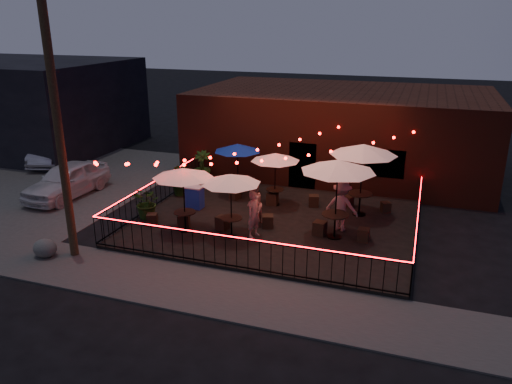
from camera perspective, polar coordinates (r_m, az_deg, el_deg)
ground at (r=16.94m, az=0.25°, el=-6.20°), size 110.00×110.00×0.00m
patio at (r=18.65m, az=2.23°, el=-3.50°), size 10.00×8.00×0.15m
sidewalk at (r=14.25m, az=-4.04°, el=-11.40°), size 18.00×2.50×0.05m
parking_lot at (r=26.09m, az=-22.48°, el=1.55°), size 11.00×12.00×0.02m
brick_building at (r=25.35m, az=9.77°, el=6.92°), size 14.00×8.00×4.00m
background_building at (r=33.16m, az=-25.36°, el=9.12°), size 12.00×9.00×5.00m
utility_pole at (r=16.08m, az=-21.58°, el=6.13°), size 0.26×0.26×8.00m
fence_front at (r=14.96m, az=-2.23°, el=-7.01°), size 10.00×0.04×1.04m
fence_left at (r=20.35m, az=-11.35°, el=-0.13°), size 0.04×8.00×1.04m
fence_right at (r=17.77m, az=17.90°, el=-3.60°), size 0.04×8.00×1.04m
festoon_lights at (r=17.89m, az=-1.05°, el=3.80°), size 10.02×8.72×1.32m
cafe_table_0 at (r=17.20m, az=-8.37°, el=2.08°), size 2.72×2.72×2.31m
cafe_table_1 at (r=20.90m, az=-2.13°, el=5.02°), size 2.14×2.14×2.19m
cafe_table_2 at (r=16.58m, az=-2.91°, el=1.41°), size 2.48×2.48×2.25m
cafe_table_3 at (r=19.59m, az=2.22°, el=3.93°), size 2.48×2.48×2.15m
cafe_table_4 at (r=16.58m, az=9.37°, el=2.87°), size 2.67×2.67×2.77m
cafe_table_5 at (r=18.82m, az=12.17°, el=4.66°), size 2.78×2.78×2.77m
bistro_chair_0 at (r=18.55m, az=-11.78°, el=-3.08°), size 0.46×0.46×0.42m
bistro_chair_1 at (r=18.14m, az=-8.26°, el=-3.29°), size 0.51×0.51×0.48m
bistro_chair_2 at (r=21.62m, az=-6.71°, el=0.47°), size 0.48×0.48×0.45m
bistro_chair_3 at (r=20.77m, az=-2.42°, el=-0.21°), size 0.49×0.49×0.45m
bistro_chair_4 at (r=17.84m, az=-3.85°, el=-3.53°), size 0.48×0.48×0.47m
bistro_chair_5 at (r=17.95m, az=1.35°, el=-3.37°), size 0.49×0.49×0.46m
bistro_chair_6 at (r=20.13m, az=1.89°, el=-0.76°), size 0.44×0.44×0.50m
bistro_chair_7 at (r=20.07m, az=6.61°, el=-1.01°), size 0.48×0.48×0.46m
bistro_chair_8 at (r=17.49m, az=7.30°, el=-4.12°), size 0.47×0.47×0.48m
bistro_chair_9 at (r=17.26m, az=12.18°, el=-4.81°), size 0.38×0.38×0.44m
bistro_chair_10 at (r=20.26m, az=10.47°, el=-1.07°), size 0.46×0.46×0.42m
bistro_chair_11 at (r=20.00m, az=14.60°, el=-1.68°), size 0.45×0.45×0.40m
patron_a at (r=17.00m, az=-0.21°, el=-2.55°), size 0.60×0.70×1.64m
patron_b at (r=17.95m, az=-0.27°, el=-1.39°), size 0.74×0.88×1.61m
patron_c at (r=17.76m, az=9.76°, el=-1.56°), size 1.27×0.86×1.81m
potted_shrub_a at (r=19.05m, az=-12.29°, el=-1.20°), size 1.31×1.19×1.24m
potted_shrub_b at (r=21.23m, az=-8.62°, el=1.40°), size 0.86×0.73×1.41m
potted_shrub_c at (r=23.08m, az=-6.18°, el=2.95°), size 0.98×0.98×1.41m
cooler at (r=19.85m, az=-7.02°, el=-0.57°), size 0.69×0.51×0.89m
boulder at (r=17.40m, az=-22.97°, el=-5.94°), size 0.84×0.72×0.65m
car_white at (r=22.87m, az=-20.79°, el=1.29°), size 1.86×4.31×1.45m
car_silver at (r=28.46m, az=-21.82°, el=4.51°), size 2.79×4.63×1.44m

